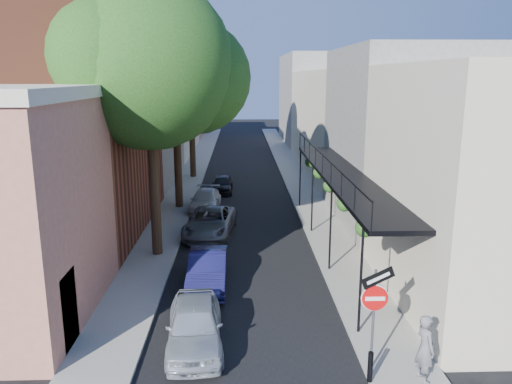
{
  "coord_description": "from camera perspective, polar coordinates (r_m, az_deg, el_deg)",
  "views": [
    {
      "loc": [
        -0.2,
        -10.5,
        7.58
      ],
      "look_at": [
        0.46,
        10.02,
        2.8
      ],
      "focal_mm": 35.0,
      "sensor_mm": 36.0,
      "label": 1
    }
  ],
  "objects": [
    {
      "name": "buildings_left",
      "position": [
        40.39,
        -15.04,
        8.91
      ],
      "size": [
        10.1,
        59.1,
        12.0
      ],
      "color": "tan",
      "rests_on": "ground"
    },
    {
      "name": "road_surface",
      "position": [
        41.2,
        -1.53,
        2.5
      ],
      "size": [
        6.0,
        64.0,
        0.01
      ],
      "primitive_type": "cube",
      "color": "black",
      "rests_on": "ground"
    },
    {
      "name": "oak_far",
      "position": [
        37.91,
        -6.82,
        14.04
      ],
      "size": [
        7.7,
        7.0,
        11.9
      ],
      "color": "#302213",
      "rests_on": "ground"
    },
    {
      "name": "sign_post",
      "position": [
        13.18,
        13.43,
        -12.15
      ],
      "size": [
        0.89,
        0.17,
        2.99
      ],
      "color": "#595B60",
      "rests_on": "ground"
    },
    {
      "name": "parked_car_c",
      "position": [
        24.38,
        -5.25,
        -3.47
      ],
      "size": [
        2.65,
        4.87,
        1.3
      ],
      "primitive_type": "imported",
      "rotation": [
        0.0,
        0.0,
        -0.11
      ],
      "color": "#5C5F64",
      "rests_on": "ground"
    },
    {
      "name": "buildings_right",
      "position": [
        41.15,
        11.2,
        8.46
      ],
      "size": [
        9.8,
        55.0,
        10.0
      ],
      "color": "beige",
      "rests_on": "ground"
    },
    {
      "name": "oak_near",
      "position": [
        21.0,
        -10.82,
        13.69
      ],
      "size": [
        7.48,
        6.8,
        11.42
      ],
      "color": "#302213",
      "rests_on": "ground"
    },
    {
      "name": "sidewalk_right",
      "position": [
        41.41,
        4.02,
        2.61
      ],
      "size": [
        2.0,
        64.0,
        0.12
      ],
      "primitive_type": "cube",
      "color": "gray",
      "rests_on": "ground"
    },
    {
      "name": "parked_car_b",
      "position": [
        18.62,
        -5.54,
        -8.82
      ],
      "size": [
        1.38,
        3.92,
        1.29
      ],
      "primitive_type": "imported",
      "rotation": [
        0.0,
        0.0,
        0.0
      ],
      "color": "#161646",
      "rests_on": "ground"
    },
    {
      "name": "sidewalk_left",
      "position": [
        41.37,
        -7.08,
        2.53
      ],
      "size": [
        2.0,
        64.0,
        0.12
      ],
      "primitive_type": "cube",
      "color": "gray",
      "rests_on": "ground"
    },
    {
      "name": "pedestrian",
      "position": [
        13.6,
        18.76,
        -16.56
      ],
      "size": [
        0.56,
        0.72,
        1.77
      ],
      "primitive_type": "imported",
      "rotation": [
        0.0,
        0.0,
        1.79
      ],
      "color": "slate",
      "rests_on": "sidewalk_right"
    },
    {
      "name": "parked_car_a",
      "position": [
        14.81,
        -7.03,
        -14.83
      ],
      "size": [
        1.84,
        3.99,
        1.33
      ],
      "primitive_type": "imported",
      "rotation": [
        0.0,
        0.0,
        0.07
      ],
      "color": "#9CA4AD",
      "rests_on": "ground"
    },
    {
      "name": "bollard",
      "position": [
        13.46,
        12.92,
        -18.9
      ],
      "size": [
        0.14,
        0.14,
        0.8
      ],
      "primitive_type": "cylinder",
      "color": "black",
      "rests_on": "sidewalk_right"
    },
    {
      "name": "parked_car_e",
      "position": [
        33.33,
        -3.86,
        0.91
      ],
      "size": [
        1.37,
        3.3,
        1.12
      ],
      "primitive_type": "imported",
      "rotation": [
        0.0,
        0.0,
        -0.02
      ],
      "color": "black",
      "rests_on": "ground"
    },
    {
      "name": "oak_mid",
      "position": [
        28.91,
        -8.41,
        11.93
      ],
      "size": [
        6.6,
        6.0,
        10.2
      ],
      "color": "#302213",
      "rests_on": "ground"
    },
    {
      "name": "parked_car_d",
      "position": [
        28.89,
        -5.82,
        -0.99
      ],
      "size": [
        1.82,
        4.07,
        1.16
      ],
      "primitive_type": "imported",
      "rotation": [
        0.0,
        0.0,
        -0.05
      ],
      "color": "silver",
      "rests_on": "ground"
    }
  ]
}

